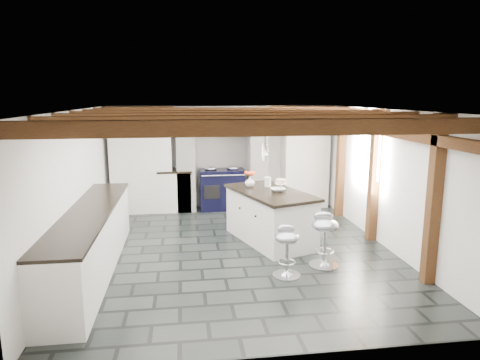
{
  "coord_description": "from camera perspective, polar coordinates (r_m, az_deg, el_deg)",
  "views": [
    {
      "loc": [
        -0.85,
        -6.7,
        2.51
      ],
      "look_at": [
        0.1,
        0.4,
        1.1
      ],
      "focal_mm": 32.0,
      "sensor_mm": 36.0,
      "label": 1
    }
  ],
  "objects": [
    {
      "name": "ground",
      "position": [
        7.2,
        -0.37,
        -9.26
      ],
      "size": [
        6.0,
        6.0,
        0.0
      ],
      "primitive_type": "plane",
      "color": "black",
      "rests_on": "ground"
    },
    {
      "name": "room_shell",
      "position": [
        8.25,
        -5.84,
        0.99
      ],
      "size": [
        6.0,
        6.03,
        6.0
      ],
      "color": "white",
      "rests_on": "ground"
    },
    {
      "name": "range_cooker",
      "position": [
        9.63,
        -2.4,
        -1.12
      ],
      "size": [
        1.0,
        0.63,
        0.99
      ],
      "color": "black",
      "rests_on": "ground"
    },
    {
      "name": "kitchen_island",
      "position": [
        7.5,
        4.0,
        -4.74
      ],
      "size": [
        1.48,
        2.02,
        1.2
      ],
      "rotation": [
        0.0,
        0.0,
        0.33
      ],
      "color": "white",
      "rests_on": "ground"
    },
    {
      "name": "bar_stool_near",
      "position": [
        6.49,
        11.24,
        -7.01
      ],
      "size": [
        0.5,
        0.5,
        0.82
      ],
      "rotation": [
        0.0,
        0.0,
        -0.27
      ],
      "color": "silver",
      "rests_on": "ground"
    },
    {
      "name": "bar_stool_far",
      "position": [
        6.08,
        6.3,
        -8.67
      ],
      "size": [
        0.42,
        0.42,
        0.74
      ],
      "rotation": [
        0.0,
        0.0,
        -0.17
      ],
      "color": "silver",
      "rests_on": "ground"
    }
  ]
}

